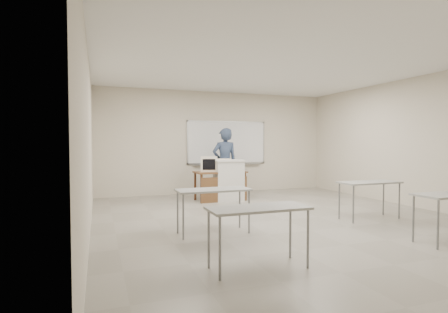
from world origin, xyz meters
name	(u,v)px	position (x,y,z in m)	size (l,w,h in m)	color
floor	(284,220)	(0.00, 0.00, -0.01)	(7.00, 8.00, 0.01)	gray
whiteboard	(227,143)	(0.30, 3.97, 1.48)	(2.48, 0.10, 1.31)	white
student_desks	(328,195)	(0.00, -1.35, 0.67)	(4.40, 2.20, 0.73)	gray
instructor_desk	(221,180)	(-0.40, 2.49, 0.52)	(1.30, 0.65, 0.75)	brown
podium	(229,180)	(-0.20, 2.50, 0.53)	(0.75, 0.54, 1.05)	silver
crt_monitor	(209,164)	(-0.65, 2.73, 0.94)	(0.42, 0.47, 0.40)	beige
laptop	(232,168)	(0.00, 2.76, 0.81)	(0.34, 0.31, 0.25)	black
mouse	(243,171)	(0.15, 2.40, 0.77)	(0.10, 0.07, 0.04)	#BBBDC3
keyboard	(222,159)	(-0.35, 2.58, 1.06)	(0.46, 0.15, 0.03)	beige
presenter	(225,163)	(-0.13, 2.99, 0.94)	(0.69, 0.45, 1.89)	black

